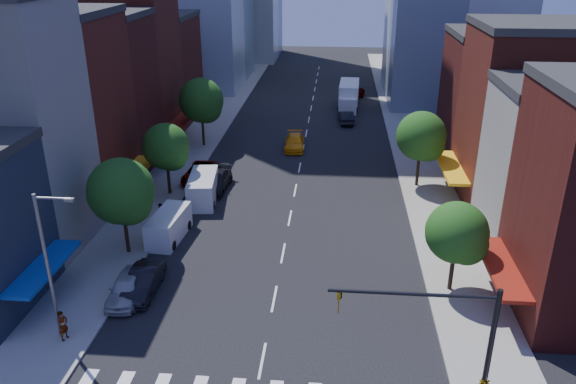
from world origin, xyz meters
name	(u,v)px	position (x,y,z in m)	size (l,w,h in m)	color
ground	(262,361)	(0.00, 0.00, 0.00)	(220.00, 220.00, 0.00)	black
sidewalk_left	(203,135)	(-12.50, 40.00, 0.07)	(5.00, 120.00, 0.15)	gray
sidewalk_right	(410,140)	(12.50, 40.00, 0.07)	(5.00, 120.00, 0.15)	gray
bldg_left_2	(49,112)	(-21.00, 20.50, 8.00)	(12.00, 9.00, 16.00)	#5E1F16
bldg_left_3	(91,95)	(-21.00, 29.00, 7.50)	(12.00, 8.00, 15.00)	#4C1413
bldg_left_4	(120,68)	(-21.00, 37.50, 8.50)	(12.00, 9.00, 17.00)	#5E1F16
bldg_left_5	(148,70)	(-21.00, 47.00, 6.50)	(12.00, 10.00, 13.00)	#4C1413
bldg_right_1	(575,173)	(21.00, 15.00, 6.00)	(12.00, 8.00, 12.00)	#BBB7AD
bldg_right_2	(539,119)	(21.00, 24.00, 7.50)	(12.00, 10.00, 15.00)	#5E1F16
bldg_right_3	(506,101)	(21.00, 34.00, 6.50)	(12.00, 10.00, 13.00)	#4C1413
traffic_signal	(474,367)	(9.94, -4.50, 4.16)	(7.24, 2.24, 8.00)	black
streetlight	(49,259)	(-11.81, 1.00, 5.28)	(2.25, 0.25, 9.00)	slate
tree_left_near	(123,194)	(-11.35, 10.92, 4.87)	(4.80, 4.80, 7.30)	black
tree_left_mid	(167,149)	(-11.35, 21.92, 4.53)	(4.20, 4.20, 6.65)	black
tree_left_far	(202,102)	(-11.35, 35.92, 5.20)	(5.00, 5.00, 7.75)	black
tree_right_near	(459,235)	(11.65, 7.92, 4.19)	(4.00, 4.00, 6.20)	black
tree_right_far	(423,138)	(11.65, 25.92, 4.86)	(4.60, 4.60, 7.20)	black
parked_car_front	(127,287)	(-9.50, 5.27, 0.81)	(1.91, 4.76, 1.62)	#A2A2A6
parked_car_second	(143,281)	(-8.67, 6.05, 0.82)	(1.73, 4.95, 1.63)	black
parked_car_third	(200,173)	(-9.50, 25.65, 0.79)	(2.62, 5.69, 1.58)	#999999
parked_car_rear	(216,181)	(-7.50, 23.61, 0.82)	(2.30, 5.66, 1.64)	black
cargo_van_near	(168,227)	(-9.11, 13.44, 1.08)	(2.46, 5.26, 2.18)	silver
cargo_van_far	(203,189)	(-8.06, 20.75, 1.20)	(2.90, 5.91, 2.43)	silver
taxi	(295,142)	(-1.00, 36.03, 0.77)	(2.15, 5.28, 1.53)	#FCA00D
traffic_car_oncoming	(346,117)	(4.90, 46.93, 0.80)	(1.69, 4.86, 1.60)	black
traffic_car_far	(359,92)	(7.02, 62.08, 0.67)	(1.59, 3.95, 1.35)	#999999
box_truck	(349,96)	(5.31, 54.60, 1.68)	(3.03, 8.91, 3.55)	white
pedestrian_near	(63,325)	(-11.58, 0.69, 1.09)	(0.68, 0.45, 1.88)	#999999
pedestrian_far	(161,213)	(-10.50, 16.03, 0.98)	(0.81, 0.63, 1.66)	#999999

